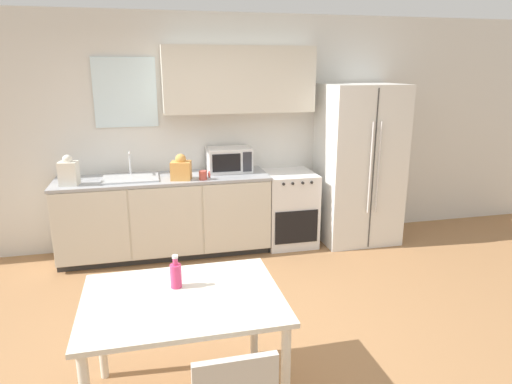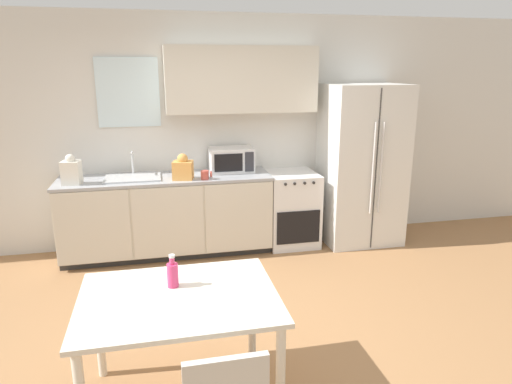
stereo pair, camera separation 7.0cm
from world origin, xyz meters
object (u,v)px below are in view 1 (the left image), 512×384
(oven_range, at_px, (288,208))
(microwave, at_px, (229,160))
(refrigerator, at_px, (359,164))
(dining_table, at_px, (183,311))
(coffee_mug, at_px, (204,175))
(drink_bottle, at_px, (176,275))

(oven_range, height_order, microwave, microwave)
(refrigerator, distance_m, dining_table, 3.42)
(coffee_mug, bearing_deg, oven_range, 11.87)
(oven_range, bearing_deg, microwave, 171.04)
(oven_range, xyz_separation_m, refrigerator, (0.87, -0.06, 0.51))
(oven_range, xyz_separation_m, microwave, (-0.70, 0.11, 0.61))
(coffee_mug, relative_size, dining_table, 0.10)
(refrigerator, bearing_deg, oven_range, 176.32)
(dining_table, distance_m, drink_bottle, 0.23)
(oven_range, distance_m, drink_bottle, 2.85)
(coffee_mug, distance_m, drink_bottle, 2.22)
(coffee_mug, relative_size, drink_bottle, 0.56)
(coffee_mug, xyz_separation_m, drink_bottle, (-0.45, -2.17, -0.12))
(oven_range, bearing_deg, refrigerator, -3.68)
(coffee_mug, bearing_deg, microwave, 44.11)
(refrigerator, height_order, dining_table, refrigerator)
(refrigerator, bearing_deg, coffee_mug, -175.10)
(refrigerator, bearing_deg, drink_bottle, -135.40)
(oven_range, relative_size, microwave, 1.76)
(dining_table, bearing_deg, refrigerator, 46.55)
(refrigerator, relative_size, drink_bottle, 8.86)
(oven_range, relative_size, dining_table, 0.74)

